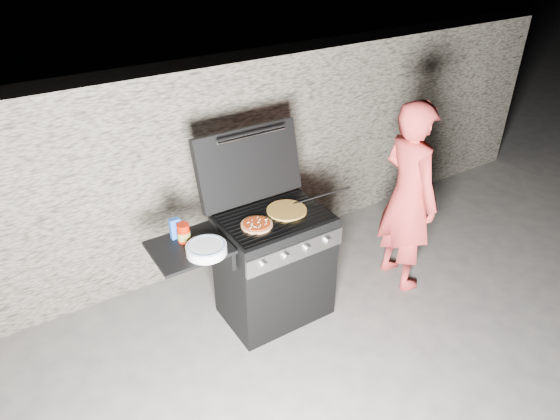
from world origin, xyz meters
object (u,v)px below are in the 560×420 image
gas_grill (246,277)px  pizza_topped (257,224)px  sauce_jar (184,233)px  person (408,197)px

gas_grill → pizza_topped: bearing=-25.2°
pizza_topped → sauce_jar: sauce_jar is taller
sauce_jar → person: person is taller
gas_grill → sauce_jar: size_ratio=10.09×
pizza_topped → person: 1.34m
sauce_jar → person: (1.83, -0.28, -0.15)m
gas_grill → sauce_jar: (-0.42, 0.07, 0.51)m
person → sauce_jar: bearing=87.8°
gas_grill → pizza_topped: size_ratio=5.94×
sauce_jar → person: size_ratio=0.08×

